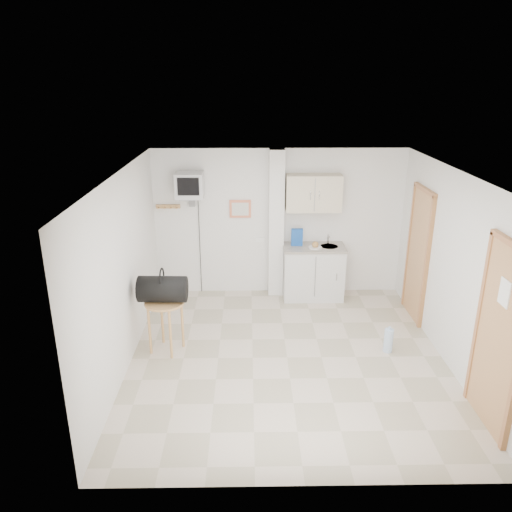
{
  "coord_description": "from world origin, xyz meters",
  "views": [
    {
      "loc": [
        -0.52,
        -5.88,
        3.59
      ],
      "look_at": [
        -0.41,
        0.6,
        1.25
      ],
      "focal_mm": 35.0,
      "sensor_mm": 36.0,
      "label": 1
    }
  ],
  "objects_px": {
    "round_table": "(165,310)",
    "water_bottle": "(388,340)",
    "duffel_bag": "(163,289)",
    "crt_television": "(190,186)"
  },
  "relations": [
    {
      "from": "crt_television",
      "to": "duffel_bag",
      "type": "relative_size",
      "value": 3.29
    },
    {
      "from": "duffel_bag",
      "to": "water_bottle",
      "type": "xyz_separation_m",
      "value": [
        3.07,
        -0.1,
        -0.75
      ]
    },
    {
      "from": "round_table",
      "to": "duffel_bag",
      "type": "relative_size",
      "value": 1.13
    },
    {
      "from": "water_bottle",
      "to": "round_table",
      "type": "bearing_deg",
      "value": 178.4
    },
    {
      "from": "round_table",
      "to": "duffel_bag",
      "type": "bearing_deg",
      "value": 144.3
    },
    {
      "from": "round_table",
      "to": "water_bottle",
      "type": "distance_m",
      "value": 3.09
    },
    {
      "from": "round_table",
      "to": "crt_television",
      "type": "bearing_deg",
      "value": 83.63
    },
    {
      "from": "crt_television",
      "to": "round_table",
      "type": "distance_m",
      "value": 2.24
    },
    {
      "from": "crt_television",
      "to": "duffel_bag",
      "type": "bearing_deg",
      "value": -96.91
    },
    {
      "from": "duffel_bag",
      "to": "crt_television",
      "type": "bearing_deg",
      "value": 85.19
    }
  ]
}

